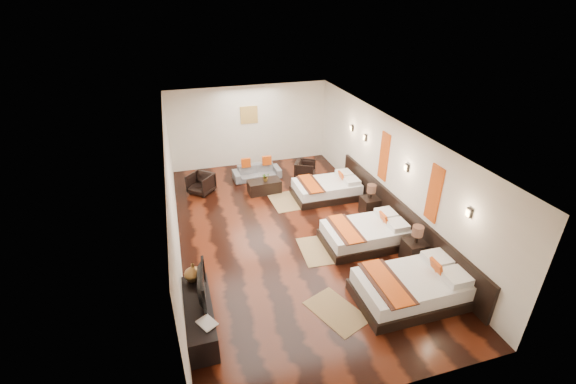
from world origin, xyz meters
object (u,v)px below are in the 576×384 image
object	(u,v)px
nightstand_a	(414,249)
tv	(198,285)
tv_console	(200,317)
bed_far	(327,189)
nightstand_b	(370,204)
table_plant	(266,177)
bed_mid	(366,234)
armchair_left	(201,184)
armchair_right	(305,169)
book	(201,327)
coffee_table	(264,187)
sofa	(257,172)
bed_near	(412,287)
figurine	(194,272)

from	to	relation	value
nightstand_a	tv	size ratio (longest dim) A/B	0.94
tv_console	bed_far	bearing A→B (deg)	44.98
bed_far	nightstand_b	distance (m)	1.52
nightstand_b	table_plant	xyz separation A→B (m)	(-2.47, 2.10, 0.21)
bed_mid	tv_console	bearing A→B (deg)	-158.85
armchair_left	bed_mid	bearing A→B (deg)	-4.65
nightstand_a	armchair_right	world-z (taller)	nightstand_a
book	coffee_table	xyz separation A→B (m)	(2.43, 5.54, -0.37)
book	armchair_right	world-z (taller)	book
tv_console	armchair_left	xyz separation A→B (m)	(0.55, 5.53, 0.04)
bed_far	nightstand_b	xyz separation A→B (m)	(0.75, -1.32, 0.06)
sofa	table_plant	world-z (taller)	table_plant
sofa	armchair_right	world-z (taller)	armchair_right
nightstand_a	armchair_right	bearing A→B (deg)	100.81
bed_mid	nightstand_a	world-z (taller)	nightstand_a
bed_far	table_plant	bearing A→B (deg)	155.53
bed_mid	armchair_left	xyz separation A→B (m)	(-3.64, 3.90, 0.05)
book	armchair_right	size ratio (longest dim) A/B	0.54
bed_near	tv	distance (m)	4.23
nightstand_b	tv	xyz separation A→B (m)	(-4.89, -2.66, 0.52)
tv_console	armchair_right	size ratio (longest dim) A/B	2.83
bed_far	bed_mid	bearing A→B (deg)	-89.98
sofa	bed_near	bearing A→B (deg)	-76.84
tv	armchair_right	size ratio (longest dim) A/B	1.57
nightstand_a	tv_console	bearing A→B (deg)	-172.49
bed_mid	nightstand_a	xyz separation A→B (m)	(0.75, -0.97, 0.06)
bed_far	coffee_table	xyz separation A→B (m)	(-1.77, 0.80, -0.06)
tv_console	bed_mid	bearing A→B (deg)	21.15
table_plant	armchair_right	bearing A→B (deg)	24.37
book	sofa	bearing A→B (deg)	69.79
bed_near	figurine	distance (m)	4.38
book	armchair_right	distance (m)	7.39
nightstand_b	tv_console	size ratio (longest dim) A/B	0.51
bed_mid	bed_near	bearing A→B (deg)	-89.94
tv_console	tv	world-z (taller)	tv
nightstand_a	tv	world-z (taller)	tv
bed_far	sofa	bearing A→B (deg)	133.78
bed_mid	table_plant	distance (m)	3.78
tv	armchair_right	world-z (taller)	tv
nightstand_a	nightstand_b	bearing A→B (deg)	90.00
book	armchair_left	size ratio (longest dim) A/B	0.50
bed_mid	table_plant	size ratio (longest dim) A/B	7.88
bed_near	tv	bearing A→B (deg)	171.14
armchair_left	sofa	bearing A→B (deg)	57.62
book	table_plant	xyz separation A→B (m)	(2.47, 5.53, -0.04)
armchair_left	armchair_right	world-z (taller)	armchair_left
nightstand_a	tv	bearing A→B (deg)	-174.88
nightstand_a	tv	distance (m)	4.94
bed_near	tv_console	world-z (taller)	bed_near
bed_far	armchair_right	world-z (taller)	bed_far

